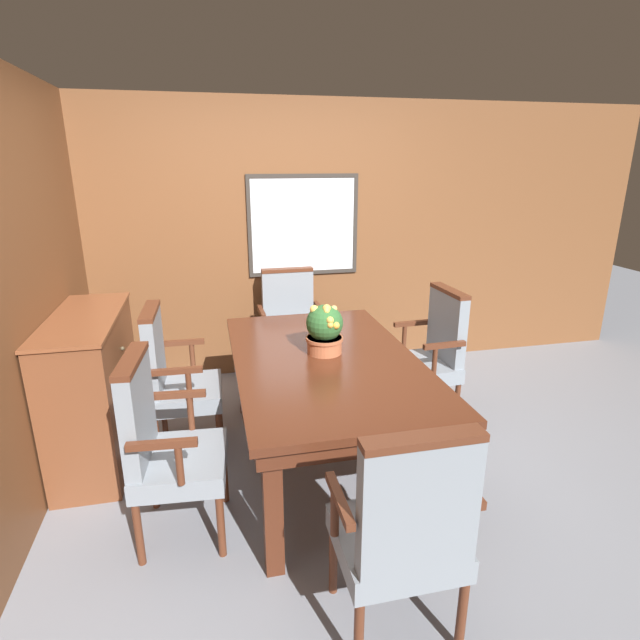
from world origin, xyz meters
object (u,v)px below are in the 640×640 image
Objects in this scene: chair_head_near at (405,528)px; potted_plant at (325,329)px; sideboard_cabinet at (94,388)px; chair_head_far at (290,324)px; chair_left_far at (174,376)px; chair_right_far at (432,351)px; dining_table at (325,371)px; chair_left_near at (164,442)px.

potted_plant is at bearing -90.18° from chair_head_near.
sideboard_cabinet is (-1.48, 1.75, -0.05)m from chair_head_near.
chair_head_far is 1.34m from chair_left_far.
chair_head_far is at bearing -135.82° from chair_right_far.
chair_head_far is at bearing 89.93° from dining_table.
chair_left_near is at bearing -155.04° from dining_table.
chair_left_far is at bearing -90.97° from chair_right_far.
sideboard_cabinet is (-0.51, 0.89, -0.05)m from chair_left_near.
chair_head_far is at bearing 90.62° from potted_plant.
chair_head_near is 1.44m from potted_plant.
potted_plant reaches higher than chair_head_far.
potted_plant is (0.98, 0.53, 0.36)m from chair_left_near.
dining_table is 1.85× the size of chair_right_far.
chair_right_far is at bearing -60.19° from chair_left_near.
chair_head_near and chair_head_far have the same top height.
chair_left_near reaches higher than dining_table.
chair_left_near reaches higher than sideboard_cabinet.
dining_table is at bearing -60.34° from chair_left_near.
chair_head_far is 2.03m from chair_left_near.
chair_left_far is 0.89× the size of sideboard_cabinet.
chair_head_near is 1.00× the size of chair_left_near.
potted_plant is (0.02, 0.08, 0.25)m from dining_table.
chair_head_near is 2.65m from chair_head_far.
chair_right_far is at bearing -87.11° from chair_left_far.
chair_left_near is 1.03m from sideboard_cabinet.
chair_right_far is (0.94, 0.45, -0.11)m from dining_table.
dining_table is 1.85× the size of chair_left_far.
sideboard_cabinet is at bearing -92.26° from chair_right_far.
dining_table is 1.05m from chair_right_far.
chair_right_far is at bearing 21.25° from potted_plant.
chair_head_far is (0.00, 1.34, -0.11)m from dining_table.
sideboard_cabinet is at bearing 86.89° from chair_left_far.
chair_head_near is at bearing -90.28° from potted_plant.
chair_head_near is 1.30m from chair_left_near.
chair_right_far is at bearing -117.91° from chair_head_near.
chair_head_near is at bearing -149.19° from chair_left_far.
chair_head_far is 1.30m from potted_plant.
chair_head_far reaches higher than sideboard_cabinet.
chair_head_near reaches higher than sideboard_cabinet.
chair_right_far is 2.11m from chair_left_near.
chair_left_near is at bearing -67.23° from chair_right_far.
sideboard_cabinet is (-1.49, 0.36, -0.42)m from potted_plant.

